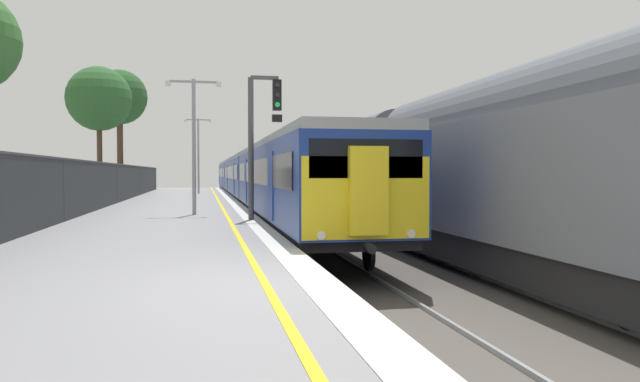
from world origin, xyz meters
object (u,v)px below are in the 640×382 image
Objects in this scene: background_tree_right at (121,99)px; commuter_train_at_platform at (250,177)px; freight_train_adjacent_track at (405,169)px; platform_lamp_far at (198,149)px; signal_gantry at (260,130)px; background_tree_centre at (100,101)px; platform_lamp_mid at (194,134)px.

commuter_train_at_platform is at bearing -9.51° from background_tree_right.
platform_lamp_far reaches higher than freight_train_adjacent_track.
platform_lamp_far is at bearing 107.17° from freight_train_adjacent_track.
signal_gantry is 0.84× the size of platform_lamp_far.
commuter_train_at_platform is 8.09× the size of background_tree_centre.
platform_lamp_mid is (-7.59, 1.45, 1.28)m from freight_train_adjacent_track.
platform_lamp_far is (0.00, 23.12, 0.33)m from platform_lamp_mid.
platform_lamp_far is (-3.59, 3.29, 2.03)m from commuter_train_at_platform.
background_tree_right is (-7.38, 24.26, 3.74)m from signal_gantry.
background_tree_right is (-12.85, 22.76, 4.98)m from freight_train_adjacent_track.
background_tree_right is at bearing 170.49° from commuter_train_at_platform.
signal_gantry is at bearing -73.07° from background_tree_right.
background_tree_centre is at bearing 111.61° from platform_lamp_mid.
background_tree_right reaches higher than signal_gantry.
background_tree_right reaches higher than background_tree_centre.
signal_gantry is 18.52m from background_tree_centre.
signal_gantry is 0.54× the size of background_tree_right.
signal_gantry is at bearing -54.21° from platform_lamp_mid.
background_tree_centre is (-5.44, 13.73, 2.67)m from platform_lamp_mid.
background_tree_centre is (-9.03, -6.10, 4.37)m from commuter_train_at_platform.
background_tree_centre is at bearing 130.65° from freight_train_adjacent_track.
background_tree_centre is 7.65m from background_tree_right.
signal_gantry is at bearing -65.60° from background_tree_centre.
platform_lamp_far is at bearing 137.46° from commuter_train_at_platform.
background_tree_right is at bearing 106.93° from signal_gantry.
signal_gantry is (-5.47, -1.50, 1.24)m from freight_train_adjacent_track.
signal_gantry is 3.64m from platform_lamp_mid.
platform_lamp_far is 11.10m from background_tree_centre.
freight_train_adjacent_track is at bearing -49.35° from background_tree_centre.
platform_lamp_mid is at bearing 169.21° from freight_train_adjacent_track.
platform_lamp_far is at bearing 94.67° from signal_gantry.
background_tree_centre is (-7.57, 16.69, 2.71)m from signal_gantry.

